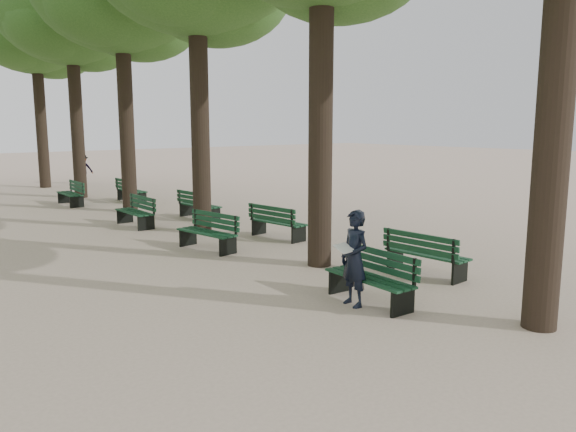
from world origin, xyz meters
TOP-DOWN VIEW (x-y plane):
  - ground at (0.00, 0.00)m, footprint 120.00×120.00m
  - tree_central_4 at (1.50, 18.00)m, footprint 6.00×6.00m
  - tree_central_5 at (1.50, 23.00)m, footprint 6.00×6.00m
  - bench_left_0 at (0.37, 0.48)m, footprint 0.69×1.83m
  - bench_left_1 at (0.37, 5.88)m, footprint 0.80×1.86m
  - bench_left_2 at (0.37, 10.09)m, footprint 0.59×1.81m
  - bench_left_3 at (0.37, 15.92)m, footprint 0.64×1.82m
  - bench_right_0 at (2.63, 0.98)m, footprint 0.66×1.83m
  - bench_right_1 at (2.63, 5.90)m, footprint 0.75×1.85m
  - bench_right_2 at (2.63, 10.09)m, footprint 0.69×1.84m
  - bench_right_3 at (2.63, 15.42)m, footprint 0.59×1.81m
  - man_with_map at (0.06, 0.56)m, footprint 0.65×0.71m
  - pedestrian_b at (3.60, 23.59)m, footprint 1.03×0.48m

SIDE VIEW (x-z plane):
  - ground at x=0.00m, z-range 0.00..0.00m
  - bench_left_0 at x=0.37m, z-range -0.19..0.73m
  - bench_left_1 at x=0.37m, z-range -0.19..0.73m
  - bench_left_2 at x=0.37m, z-range -0.19..0.73m
  - bench_left_3 at x=0.37m, z-range -0.19..0.73m
  - bench_right_0 at x=2.63m, z-range -0.19..0.73m
  - bench_right_1 at x=2.63m, z-range -0.19..0.73m
  - bench_right_2 at x=2.63m, z-range -0.19..0.73m
  - bench_right_3 at x=2.63m, z-range -0.19..0.73m
  - pedestrian_b at x=3.60m, z-range 0.00..1.54m
  - man_with_map at x=0.06m, z-range 0.00..1.67m
  - tree_central_4 at x=1.50m, z-range 2.68..12.63m
  - tree_central_5 at x=1.50m, z-range 2.68..12.63m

